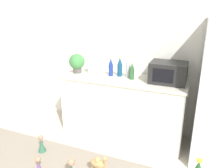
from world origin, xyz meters
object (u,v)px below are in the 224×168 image
object	(u,v)px
paper_towel_roll	(91,66)
back_bottle_1	(120,67)
back_bottle_3	(132,71)
microwave	(168,72)
wise_man_figurine_crimson	(39,167)
back_bottle_0	(111,67)
wise_man_figurine_blue	(41,144)
camel_figurine	(98,163)
potted_plant	(77,62)
back_bottle_2	(128,68)

from	to	relation	value
paper_towel_roll	back_bottle_1	world-z (taller)	back_bottle_1
back_bottle_1	back_bottle_3	distance (m)	0.23
paper_towel_roll	microwave	world-z (taller)	microwave
back_bottle_1	wise_man_figurine_crimson	bearing A→B (deg)	-82.91
paper_towel_roll	back_bottle_0	size ratio (longest dim) A/B	0.95
back_bottle_1	wise_man_figurine_blue	size ratio (longest dim) A/B	2.25
camel_figurine	microwave	bearing A→B (deg)	86.63
back_bottle_0	potted_plant	bearing A→B (deg)	-175.50
back_bottle_1	wise_man_figurine_blue	distance (m)	1.94
potted_plant	camel_figurine	bearing A→B (deg)	-56.46
back_bottle_1	back_bottle_2	bearing A→B (deg)	-4.59
potted_plant	camel_figurine	size ratio (longest dim) A/B	2.11
microwave	back_bottle_3	distance (m)	0.50
paper_towel_roll	camel_figurine	bearing A→B (deg)	-61.83
back_bottle_2	back_bottle_0	bearing A→B (deg)	-174.30
microwave	wise_man_figurine_crimson	distance (m)	2.13
microwave	wise_man_figurine_blue	xyz separation A→B (m)	(-0.57, -1.90, -0.06)
back_bottle_2	potted_plant	bearing A→B (deg)	-175.12
potted_plant	back_bottle_1	xyz separation A→B (m)	(0.68, 0.08, -0.03)
microwave	potted_plant	bearing A→B (deg)	-178.21
back_bottle_2	microwave	bearing A→B (deg)	-2.53
camel_figurine	potted_plant	bearing A→B (deg)	123.54
back_bottle_3	back_bottle_0	bearing A→B (deg)	172.54
back_bottle_0	wise_man_figurine_crimson	distance (m)	2.12
potted_plant	camel_figurine	world-z (taller)	potted_plant
paper_towel_roll	back_bottle_3	bearing A→B (deg)	-1.51
back_bottle_3	paper_towel_roll	bearing A→B (deg)	178.49
wise_man_figurine_blue	back_bottle_2	bearing A→B (deg)	90.18
wise_man_figurine_crimson	back_bottle_3	bearing A→B (deg)	91.51
paper_towel_roll	wise_man_figurine_blue	world-z (taller)	paper_towel_roll
back_bottle_1	back_bottle_3	world-z (taller)	back_bottle_1
paper_towel_roll	back_bottle_1	xyz separation A→B (m)	(0.44, 0.06, 0.01)
microwave	back_bottle_0	xyz separation A→B (m)	(-0.83, -0.00, -0.01)
microwave	back_bottle_2	bearing A→B (deg)	177.47
back_bottle_2	camel_figurine	size ratio (longest dim) A/B	2.15
back_bottle_0	back_bottle_1	bearing A→B (deg)	15.63
potted_plant	back_bottle_3	xyz separation A→B (m)	(0.89, -0.00, -0.05)
microwave	back_bottle_0	world-z (taller)	microwave
back_bottle_2	wise_man_figurine_blue	size ratio (longest dim) A/B	2.42
potted_plant	back_bottle_2	xyz separation A→B (m)	(0.81, 0.07, -0.02)
potted_plant	back_bottle_3	size ratio (longest dim) A/B	1.23
paper_towel_roll	back_bottle_1	bearing A→B (deg)	8.12
microwave	camel_figurine	bearing A→B (deg)	-93.37
back_bottle_3	wise_man_figurine_blue	bearing A→B (deg)	-92.31
back_bottle_2	wise_man_figurine_crimson	bearing A→B (deg)	-86.35
back_bottle_1	back_bottle_2	distance (m)	0.13
microwave	back_bottle_3	bearing A→B (deg)	-174.88
potted_plant	microwave	bearing A→B (deg)	1.79
microwave	wise_man_figurine_crimson	world-z (taller)	microwave
back_bottle_1	back_bottle_3	size ratio (longest dim) A/B	1.16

